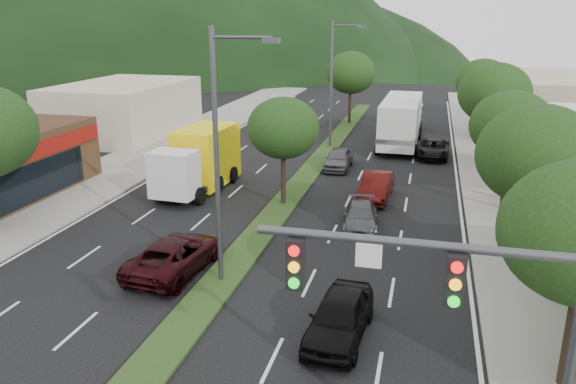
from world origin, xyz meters
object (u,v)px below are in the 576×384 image
(tree_r_c, at_px, (512,126))
(tree_r_d, at_px, (495,93))
(tree_r_e, at_px, (483,82))
(box_truck, at_px, (200,161))
(car_queue_a, at_px, (339,317))
(streetlight_mid, at_px, (334,79))
(traffic_signal, at_px, (485,333))
(tree_med_far, at_px, (351,73))
(car_queue_d, at_px, (434,149))
(car_queue_c, at_px, (376,186))
(tree_med_near, at_px, (283,128))
(suv_maroon, at_px, (175,255))
(car_queue_f, at_px, (412,124))
(car_queue_e, at_px, (338,159))
(tree_r_b, at_px, (538,155))
(motorhome, at_px, (401,121))
(streetlight_near, at_px, (221,148))
(car_queue_b, at_px, (360,217))

(tree_r_c, bearing_deg, tree_r_d, 90.00)
(tree_r_e, xyz_separation_m, box_truck, (-17.74, -20.25, -3.14))
(car_queue_a, bearing_deg, streetlight_mid, 104.20)
(traffic_signal, height_order, streetlight_mid, streetlight_mid)
(tree_med_far, bearing_deg, car_queue_d, -56.41)
(tree_r_c, distance_m, car_queue_c, 8.06)
(box_truck, bearing_deg, tree_med_near, 166.61)
(tree_r_d, bearing_deg, suv_maroon, -123.30)
(car_queue_f, bearing_deg, car_queue_e, -106.54)
(car_queue_a, bearing_deg, tree_r_c, 69.74)
(car_queue_e, bearing_deg, car_queue_c, -62.77)
(tree_r_b, relative_size, motorhome, 0.68)
(traffic_signal, relative_size, streetlight_mid, 0.70)
(car_queue_c, bearing_deg, car_queue_f, 89.67)
(car_queue_e, height_order, motorhome, motorhome)
(streetlight_mid, relative_size, motorhome, 0.98)
(tree_med_far, distance_m, streetlight_mid, 11.02)
(suv_maroon, bearing_deg, motorhome, -101.24)
(streetlight_mid, height_order, car_queue_e, streetlight_mid)
(tree_r_b, bearing_deg, tree_r_c, 90.00)
(suv_maroon, height_order, box_truck, box_truck)
(tree_r_c, bearing_deg, tree_r_b, -90.00)
(car_queue_a, relative_size, car_queue_d, 0.93)
(tree_r_b, height_order, box_truck, tree_r_b)
(tree_r_c, height_order, car_queue_d, tree_r_c)
(tree_med_near, bearing_deg, motorhome, 72.12)
(streetlight_mid, xyz_separation_m, car_queue_d, (8.02, -1.39, -4.91))
(tree_r_d, bearing_deg, tree_med_near, -135.00)
(tree_r_d, xyz_separation_m, streetlight_near, (-11.79, -22.00, 0.40))
(traffic_signal, height_order, car_queue_f, traffic_signal)
(car_queue_d, bearing_deg, streetlight_near, -105.98)
(tree_r_c, xyz_separation_m, tree_r_e, (0.00, 20.00, 0.14))
(car_queue_a, bearing_deg, suv_maroon, 159.69)
(tree_r_e, xyz_separation_m, car_queue_b, (-7.29, -24.57, -4.29))
(car_queue_e, bearing_deg, car_queue_b, -75.76)
(tree_r_b, xyz_separation_m, tree_r_e, (0.00, 28.00, -0.14))
(tree_med_near, bearing_deg, tree_med_far, 90.00)
(car_queue_f, bearing_deg, tree_med_near, -104.79)
(tree_r_d, relative_size, car_queue_c, 1.56)
(tree_r_c, distance_m, streetlight_near, 16.85)
(traffic_signal, xyz_separation_m, tree_r_c, (2.97, 21.54, 0.10))
(tree_med_near, relative_size, car_queue_c, 1.31)
(car_queue_f, bearing_deg, traffic_signal, -86.45)
(car_queue_b, height_order, car_queue_c, car_queue_c)
(tree_r_e, height_order, motorhome, tree_r_e)
(tree_med_near, height_order, car_queue_d, tree_med_near)
(tree_r_e, xyz_separation_m, car_queue_a, (-6.68, -34.95, -4.13))
(suv_maroon, bearing_deg, car_queue_d, -109.32)
(car_queue_e, relative_size, box_truck, 0.56)
(car_queue_c, height_order, car_queue_d, car_queue_c)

